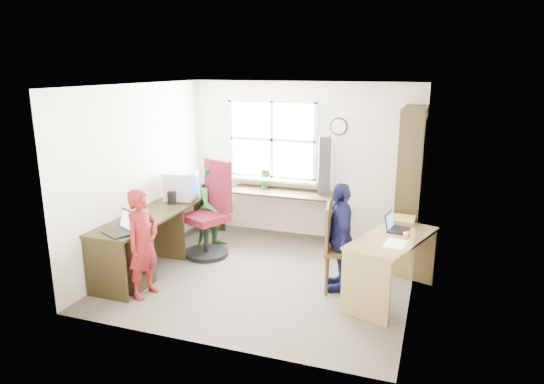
% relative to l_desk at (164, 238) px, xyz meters
% --- Properties ---
extents(room, '(3.64, 3.44, 2.44)m').
position_rel_l_desk_xyz_m(room, '(1.32, 0.38, 0.76)').
color(room, '#443C36').
rests_on(room, ground).
extents(l_desk, '(2.38, 2.95, 0.75)m').
position_rel_l_desk_xyz_m(l_desk, '(0.00, 0.00, 0.00)').
color(l_desk, black).
rests_on(l_desk, ground).
extents(right_desk, '(0.99, 1.42, 0.75)m').
position_rel_l_desk_xyz_m(right_desk, '(2.88, 0.17, 0.09)').
color(right_desk, olive).
rests_on(right_desk, ground).
extents(bookshelf, '(0.30, 1.02, 2.10)m').
position_rel_l_desk_xyz_m(bookshelf, '(2.96, 1.47, 0.55)').
color(bookshelf, black).
rests_on(bookshelf, ground).
extents(swivel_chair, '(0.83, 0.83, 1.34)m').
position_rel_l_desk_xyz_m(swivel_chair, '(0.32, 0.74, 0.12)').
color(swivel_chair, black).
rests_on(swivel_chair, ground).
extents(wooden_chair, '(0.52, 0.52, 1.04)m').
position_rel_l_desk_xyz_m(wooden_chair, '(2.24, 0.21, 0.11)').
color(wooden_chair, '#4A3518').
rests_on(wooden_chair, ground).
extents(crt_monitor, '(0.47, 0.43, 0.41)m').
position_rel_l_desk_xyz_m(crt_monitor, '(-0.15, 0.77, 0.50)').
color(crt_monitor, '#BBBCC1').
rests_on(crt_monitor, l_desk).
extents(laptop_left, '(0.45, 0.43, 0.25)m').
position_rel_l_desk_xyz_m(laptop_left, '(-0.09, -0.70, 0.35)').
color(laptop_left, black).
rests_on(laptop_left, l_desk).
extents(laptop_right, '(0.29, 0.33, 0.21)m').
position_rel_l_desk_xyz_m(laptop_right, '(2.87, 0.42, 0.34)').
color(laptop_right, black).
rests_on(laptop_right, right_desk).
extents(speaker_a, '(0.10, 0.10, 0.18)m').
position_rel_l_desk_xyz_m(speaker_a, '(-0.18, 0.55, 0.39)').
color(speaker_a, black).
rests_on(speaker_a, l_desk).
extents(speaker_b, '(0.12, 0.12, 0.18)m').
position_rel_l_desk_xyz_m(speaker_b, '(-0.15, 1.09, 0.39)').
color(speaker_b, black).
rests_on(speaker_b, l_desk).
extents(cd_tower, '(0.22, 0.20, 0.87)m').
position_rel_l_desk_xyz_m(cd_tower, '(1.70, 1.77, 0.73)').
color(cd_tower, black).
rests_on(cd_tower, l_desk).
extents(game_box, '(0.33, 0.33, 0.06)m').
position_rel_l_desk_xyz_m(game_box, '(2.92, 0.74, 0.33)').
color(game_box, red).
rests_on(game_box, right_desk).
extents(paper_a, '(0.20, 0.28, 0.00)m').
position_rel_l_desk_xyz_m(paper_a, '(-0.22, -0.22, 0.30)').
color(paper_a, white).
rests_on(paper_a, l_desk).
extents(paper_b, '(0.25, 0.34, 0.00)m').
position_rel_l_desk_xyz_m(paper_b, '(2.93, -0.05, 0.30)').
color(paper_b, white).
rests_on(paper_b, right_desk).
extents(potted_plant, '(0.21, 0.18, 0.32)m').
position_rel_l_desk_xyz_m(potted_plant, '(0.76, 1.77, 0.46)').
color(potted_plant, '#2E7534').
rests_on(potted_plant, l_desk).
extents(person_red, '(0.37, 0.50, 1.28)m').
position_rel_l_desk_xyz_m(person_red, '(0.16, -0.69, 0.18)').
color(person_red, maroon).
rests_on(person_red, ground).
extents(person_green, '(0.72, 0.77, 1.26)m').
position_rel_l_desk_xyz_m(person_green, '(0.25, 1.02, 0.17)').
color(person_green, '#2F732E').
rests_on(person_green, ground).
extents(person_navy, '(0.53, 0.83, 1.32)m').
position_rel_l_desk_xyz_m(person_navy, '(2.26, 0.24, 0.20)').
color(person_navy, '#12143A').
rests_on(person_navy, ground).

